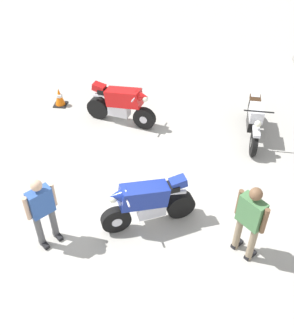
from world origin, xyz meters
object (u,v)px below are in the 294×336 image
at_px(motorcycle_blue_sportbike, 148,202).
at_px(person_in_blue_shirt, 42,209).
at_px(traffic_cone, 59,97).
at_px(person_in_green_shirt, 250,219).
at_px(motorcycle_silver_cruiser, 254,119).
at_px(motorcycle_red_sportbike, 121,104).

distance_m(motorcycle_blue_sportbike, person_in_blue_shirt, 2.01).
bearing_deg(motorcycle_blue_sportbike, traffic_cone, -78.09).
xyz_separation_m(motorcycle_blue_sportbike, person_in_green_shirt, (0.53, 1.87, 0.38)).
xyz_separation_m(motorcycle_blue_sportbike, motorcycle_silver_cruiser, (-3.26, 2.30, -0.07)).
relative_size(motorcycle_blue_sportbike, person_in_green_shirt, 1.09).
bearing_deg(motorcycle_red_sportbike, person_in_green_shirt, -38.17).
xyz_separation_m(motorcycle_silver_cruiser, traffic_cone, (-0.82, -5.34, -0.26)).
bearing_deg(person_in_blue_shirt, motorcycle_red_sportbike, 121.77).
bearing_deg(person_in_blue_shirt, traffic_cone, 145.64).
bearing_deg(person_in_blue_shirt, motorcycle_silver_cruiser, 85.26).
xyz_separation_m(person_in_green_shirt, traffic_cone, (-4.61, -4.91, -0.71)).
relative_size(person_in_green_shirt, traffic_cone, 3.20).
bearing_deg(motorcycle_silver_cruiser, person_in_green_shirt, -4.99).
height_order(motorcycle_silver_cruiser, person_in_green_shirt, person_in_green_shirt).
bearing_deg(traffic_cone, motorcycle_blue_sportbike, 36.70).
bearing_deg(motorcycle_blue_sportbike, person_in_blue_shirt, -4.64).
distance_m(motorcycle_silver_cruiser, traffic_cone, 5.41).
relative_size(motorcycle_red_sportbike, person_in_green_shirt, 1.14).
relative_size(motorcycle_silver_cruiser, person_in_green_shirt, 1.23).
bearing_deg(person_in_green_shirt, motorcycle_silver_cruiser, 37.88).
height_order(motorcycle_silver_cruiser, traffic_cone, motorcycle_silver_cruiser).
distance_m(motorcycle_red_sportbike, person_in_green_shirt, 5.00).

